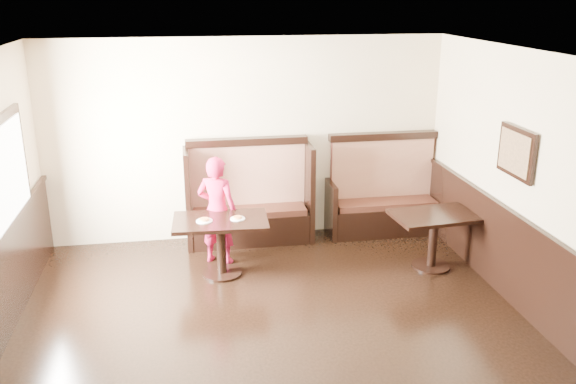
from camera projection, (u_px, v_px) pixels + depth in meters
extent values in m
plane|color=black|center=(289.00, 377.00, 5.59)|extent=(7.00, 7.00, 0.00)
plane|color=beige|center=(246.00, 140.00, 8.42)|extent=(5.50, 0.00, 5.50)
plane|color=white|center=(290.00, 68.00, 4.70)|extent=(7.00, 7.00, 0.00)
cube|color=black|center=(567.00, 304.00, 5.86)|extent=(0.05, 6.90, 1.00)
cube|color=black|center=(6.00, 172.00, 6.44)|extent=(0.05, 1.50, 1.20)
cube|color=white|center=(9.00, 171.00, 6.44)|extent=(0.01, 1.30, 1.00)
cube|color=black|center=(516.00, 152.00, 6.60)|extent=(0.04, 0.70, 0.55)
cube|color=olive|center=(514.00, 153.00, 6.60)|extent=(0.01, 0.60, 0.45)
cube|color=black|center=(250.00, 228.00, 8.53)|extent=(1.60, 0.50, 0.42)
cube|color=#3D1D13|center=(250.00, 211.00, 8.45)|extent=(1.54, 0.46, 0.09)
cube|color=#4B0F10|center=(248.00, 176.00, 8.51)|extent=(1.60, 0.12, 0.92)
cube|color=black|center=(247.00, 141.00, 8.35)|extent=(1.68, 0.16, 0.10)
cube|color=black|center=(188.00, 197.00, 8.34)|extent=(0.07, 0.72, 1.36)
cube|color=black|center=(308.00, 190.00, 8.61)|extent=(0.07, 0.72, 1.36)
cube|color=black|center=(384.00, 219.00, 8.84)|extent=(1.50, 0.50, 0.42)
cube|color=#3D1D13|center=(385.00, 203.00, 8.76)|extent=(1.44, 0.46, 0.09)
cube|color=#4B0F10|center=(382.00, 170.00, 8.82)|extent=(1.50, 0.12, 0.92)
cube|color=black|center=(383.00, 136.00, 8.66)|extent=(1.58, 0.16, 0.10)
cube|color=black|center=(329.00, 208.00, 8.75)|extent=(0.07, 0.72, 0.80)
cube|color=black|center=(433.00, 202.00, 9.00)|extent=(0.07, 0.72, 0.80)
cube|color=black|center=(220.00, 221.00, 7.39)|extent=(1.18, 0.77, 0.05)
cylinder|color=black|center=(221.00, 249.00, 7.51)|extent=(0.11, 0.11, 0.67)
cylinder|color=black|center=(222.00, 273.00, 7.61)|extent=(0.50, 0.50, 0.03)
cube|color=black|center=(435.00, 216.00, 7.59)|extent=(1.10, 0.78, 0.05)
cylinder|color=black|center=(433.00, 242.00, 7.70)|extent=(0.11, 0.11, 0.66)
cylinder|color=black|center=(431.00, 266.00, 7.80)|extent=(0.49, 0.49, 0.03)
imported|color=#B0123B|center=(217.00, 210.00, 7.75)|extent=(0.61, 0.52, 1.42)
cylinder|color=white|center=(204.00, 221.00, 7.33)|extent=(0.20, 0.20, 0.01)
cylinder|color=tan|center=(204.00, 220.00, 7.32)|extent=(0.12, 0.12, 0.02)
cylinder|color=#EABA54|center=(204.00, 219.00, 7.32)|extent=(0.11, 0.11, 0.01)
cylinder|color=white|center=(238.00, 219.00, 7.40)|extent=(0.18, 0.18, 0.01)
cylinder|color=tan|center=(238.00, 218.00, 7.39)|extent=(0.11, 0.11, 0.01)
cylinder|color=#EABA54|center=(238.00, 217.00, 7.39)|extent=(0.10, 0.10, 0.01)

